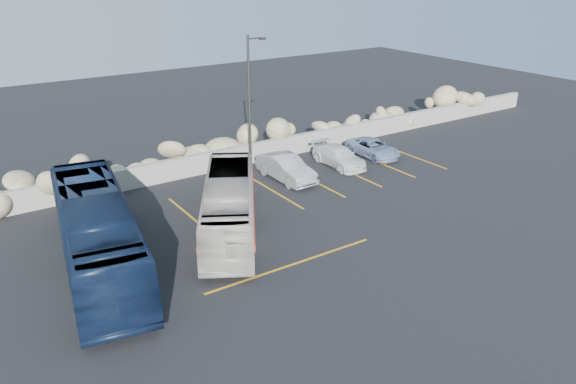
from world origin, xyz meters
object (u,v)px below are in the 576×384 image
car_b (286,168)px  car_d (373,148)px  tour_coach (97,234)px  lamppost (250,105)px  vintage_bus (229,206)px  car_c (339,156)px

car_b → car_d: car_b is taller
car_b → tour_coach: bearing=-161.9°
lamppost → vintage_bus: bearing=-129.3°
vintage_bus → car_d: size_ratio=2.38×
tour_coach → car_b: (11.72, 4.10, -0.85)m
lamppost → car_c: bearing=-9.4°
lamppost → car_d: size_ratio=2.06×
tour_coach → car_c: bearing=24.7°
vintage_bus → tour_coach: tour_coach is taller
car_d → vintage_bus: bearing=-160.2°
car_c → car_d: 2.94m
vintage_bus → tour_coach: size_ratio=0.83×
lamppost → tour_coach: size_ratio=0.72×
tour_coach → car_b: tour_coach is taller
lamppost → vintage_bus: 7.30m
vintage_bus → tour_coach: 5.94m
car_d → lamppost: bearing=175.7°
vintage_bus → car_d: 13.45m
lamppost → car_d: (8.48, -0.73, -3.76)m
vintage_bus → car_d: (12.69, 4.42, -0.75)m
car_b → car_d: 6.91m
car_b → vintage_bus: bearing=-146.3°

